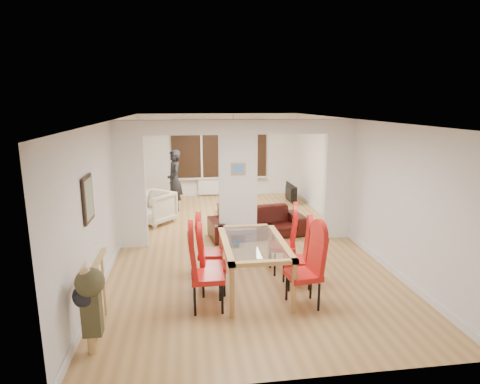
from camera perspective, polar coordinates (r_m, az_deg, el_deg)
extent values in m
cube|color=#B38348|center=(8.76, -0.30, -6.98)|extent=(5.00, 9.00, 0.01)
cube|color=white|center=(8.42, -0.31, 1.39)|extent=(5.00, 0.18, 2.60)
cube|color=black|center=(12.75, -2.92, 6.13)|extent=(3.00, 0.08, 1.80)
cube|color=white|center=(12.90, -2.85, 0.81)|extent=(1.40, 0.08, 0.50)
sphere|color=orange|center=(11.59, -0.98, 8.72)|extent=(0.36, 0.36, 0.36)
cube|color=gray|center=(6.10, -20.82, -0.91)|extent=(0.04, 0.52, 0.67)
cube|color=#4C8CD8|center=(8.27, -0.22, 3.30)|extent=(0.30, 0.03, 0.25)
imported|color=black|center=(9.02, 2.47, -4.33)|extent=(2.23, 1.13, 0.62)
imported|color=beige|center=(10.15, -12.20, -2.17)|extent=(1.21, 1.21, 0.79)
imported|color=black|center=(11.17, -9.29, 1.64)|extent=(0.69, 0.53, 1.68)
imported|color=black|center=(12.09, 6.84, -0.17)|extent=(0.97, 0.17, 0.56)
cylinder|color=#143F19|center=(10.74, -1.79, -1.32)|extent=(0.06, 0.06, 0.25)
imported|color=#331E11|center=(10.84, -0.32, -1.72)|extent=(0.21, 0.21, 0.05)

